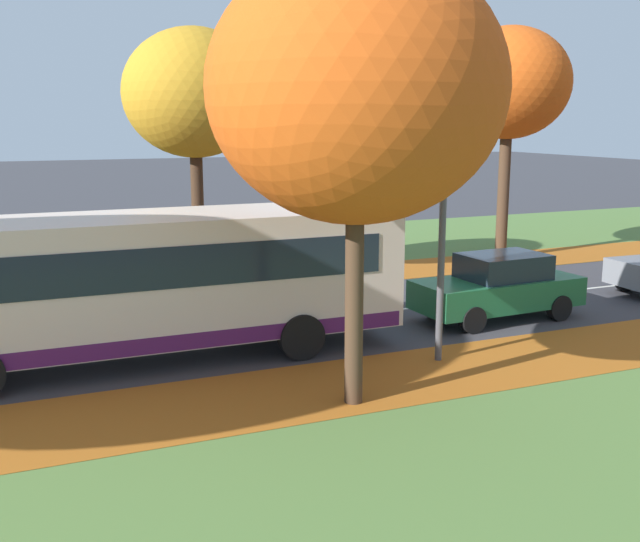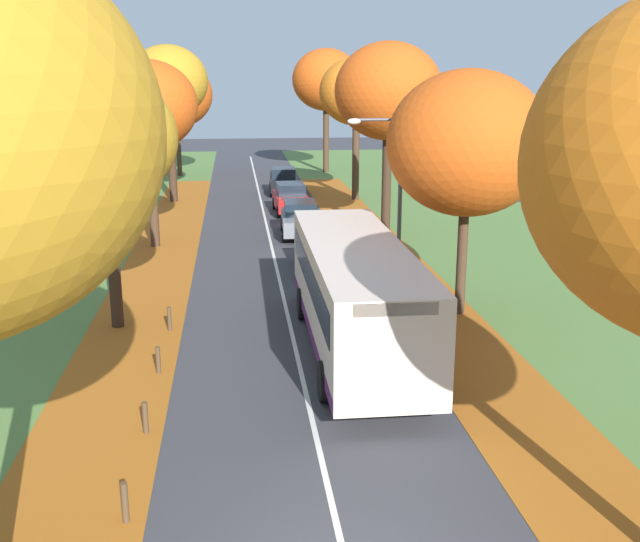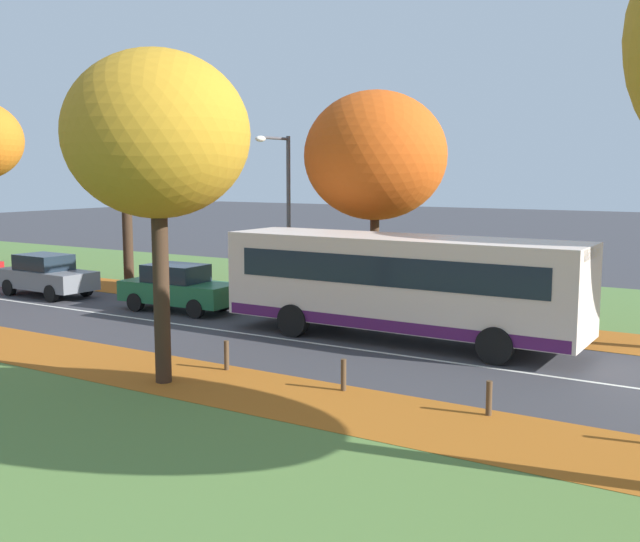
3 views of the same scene
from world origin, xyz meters
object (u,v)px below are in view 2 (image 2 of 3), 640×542
at_px(tree_left_mid, 148,106).
at_px(tree_left_far, 168,82).
at_px(bollard_fifth, 169,319).
at_px(car_red_third_in_line, 291,198).
at_px(tree_right_distant, 326,80).
at_px(bollard_fourth, 158,360).
at_px(car_grey_following, 300,219).
at_px(tree_left_near, 105,139).
at_px(bus, 355,290).
at_px(bollard_second, 125,503).
at_px(tree_right_mid, 388,92).
at_px(car_green_lead, 323,251).
at_px(tree_left_distant, 176,95).
at_px(tree_right_far, 357,92).
at_px(streetlamp_right, 391,185).
at_px(tree_right_near, 467,144).
at_px(car_black_fourth_in_line, 284,181).
at_px(bollard_third, 145,418).

bearing_deg(tree_left_mid, tree_left_far, 90.36).
bearing_deg(bollard_fifth, car_red_third_in_line, 75.05).
bearing_deg(car_red_third_in_line, tree_right_distant, 76.82).
height_order(bollard_fourth, car_grey_following, car_grey_following).
xyz_separation_m(tree_left_near, bus, (6.76, -2.74, -3.87)).
bearing_deg(tree_left_near, bollard_second, -81.19).
bearing_deg(tree_right_mid, car_grey_following, 174.67).
distance_m(tree_left_near, bollard_second, 11.75).
bearing_deg(car_grey_following, car_green_lead, -87.48).
xyz_separation_m(tree_left_near, bollard_fifth, (1.58, -0.57, -5.20)).
distance_m(tree_left_distant, car_grey_following, 23.95).
relative_size(tree_left_distant, car_grey_following, 1.94).
height_order(tree_right_far, tree_right_distant, tree_right_distant).
distance_m(tree_right_mid, car_green_lead, 9.23).
bearing_deg(tree_right_distant, bus, -95.83).
bearing_deg(tree_left_mid, tree_right_far, 46.89).
bearing_deg(bollard_fifth, streetlamp_right, 24.26).
bearing_deg(car_red_third_in_line, bollard_fifth, -104.95).
bearing_deg(tree_right_near, tree_left_near, -179.54).
xyz_separation_m(bollard_fourth, car_red_third_in_line, (5.06, 22.16, 0.45)).
bearing_deg(tree_right_distant, car_green_lead, -97.21).
distance_m(car_grey_following, car_black_fourth_in_line, 12.89).
relative_size(tree_left_distant, streetlamp_right, 1.38).
bearing_deg(tree_right_far, tree_left_distant, 132.48).
bearing_deg(bollard_fifth, tree_left_distant, 93.24).
bearing_deg(bollard_second, tree_left_near, 98.81).
xyz_separation_m(tree_left_distant, tree_right_far, (11.25, -12.29, 0.42)).
bearing_deg(bollard_second, bollard_fourth, 90.49).
bearing_deg(car_black_fourth_in_line, tree_right_far, -34.59).
height_order(tree_left_far, streetlamp_right, tree_left_far).
bearing_deg(tree_left_near, streetlamp_right, 16.98).
xyz_separation_m(bollard_second, streetlamp_right, (7.20, 13.11, 3.36)).
height_order(tree_left_mid, bollard_third, tree_left_mid).
distance_m(tree_right_mid, bollard_second, 24.91).
xyz_separation_m(tree_right_distant, bollard_fifth, (-9.10, -36.22, -6.53)).
bearing_deg(bollard_fourth, streetlamp_right, 42.04).
distance_m(tree_right_mid, bollard_third, 22.02).
bearing_deg(tree_right_near, tree_left_far, 114.81).
bearing_deg(car_black_fourth_in_line, car_green_lead, -89.42).
bearing_deg(bollard_third, bollard_fifth, 90.12).
bearing_deg(bollard_third, bollard_fourth, 90.64).
relative_size(tree_left_mid, tree_right_far, 0.96).
bearing_deg(car_grey_following, tree_left_near, -118.16).
bearing_deg(car_grey_following, car_black_fourth_in_line, 89.59).
xyz_separation_m(tree_left_mid, tree_left_distant, (-0.48, 23.79, -0.14)).
relative_size(tree_left_near, tree_right_far, 0.90).
xyz_separation_m(tree_right_far, bollard_second, (-9.22, -32.81, -5.94)).
bearing_deg(tree_right_mid, streetlamp_right, -100.78).
distance_m(streetlamp_right, bus, 6.15).
height_order(tree_left_mid, tree_left_distant, tree_left_distant).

